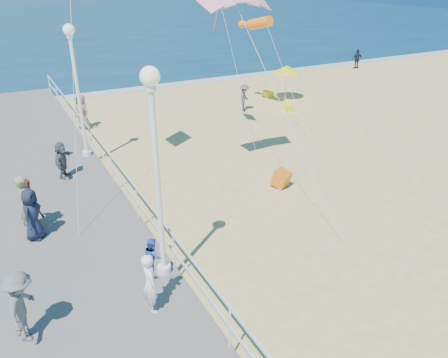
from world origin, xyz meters
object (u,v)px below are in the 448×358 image
woman_holding_toddler (150,283)px  spectator_5 (62,160)px  toddler_held (153,257)px  lamp_post_far (76,79)px  spectator_3 (30,204)px  beach_umbrella (287,69)px  beach_walker_c (82,112)px  beach_chair_left (268,94)px  beach_walker_a (244,98)px  beach_walker_b (357,59)px  spectator_6 (28,205)px  beach_chair_right (288,108)px  spectator_4 (32,214)px  lamp_post_mid (156,157)px  box_kite (281,180)px  spectator_2 (22,306)px

woman_holding_toddler → spectator_5: bearing=7.2°
toddler_held → lamp_post_far: bearing=0.5°
spectator_3 → beach_umbrella: 18.82m
beach_walker_c → beach_chair_left: (11.99, 0.74, -0.72)m
beach_walker_a → beach_walker_b: size_ratio=1.00×
woman_holding_toddler → spectator_6: 5.25m
beach_umbrella → beach_chair_right: size_ratio=3.89×
lamp_post_far → woman_holding_toddler: lamp_post_far is taller
beach_umbrella → beach_chair_left: size_ratio=3.89×
woman_holding_toddler → spectator_6: size_ratio=0.81×
spectator_5 → beach_umbrella: beach_umbrella is taller
spectator_6 → spectator_4: bearing=-146.6°
toddler_held → spectator_3: (-2.12, 4.97, -0.52)m
woman_holding_toddler → beach_chair_right: bearing=-42.0°
woman_holding_toddler → beach_chair_left: woman_holding_toddler is taller
spectator_5 → beach_walker_c: 6.87m
spectator_3 → beach_walker_b: (27.12, 14.67, -0.42)m
beach_walker_c → lamp_post_mid: bearing=-31.3°
box_kite → beach_umbrella: beach_umbrella is taller
spectator_6 → beach_walker_a: bearing=-29.3°
lamp_post_far → spectator_2: 10.56m
lamp_post_far → lamp_post_mid: bearing=-90.0°
lamp_post_far → spectator_2: size_ratio=3.20×
lamp_post_mid → beach_chair_right: lamp_post_mid is taller
spectator_3 → beach_chair_left: (15.56, 10.56, -1.01)m
spectator_4 → lamp_post_mid: bearing=-106.2°
spectator_2 → spectator_6: bearing=13.0°
toddler_held → spectator_5: (-0.64, 8.25, -0.62)m
beach_chair_left → woman_holding_toddler: bearing=-130.9°
beach_walker_a → beach_umbrella: beach_umbrella is taller
spectator_3 → beach_walker_a: bearing=-65.3°
spectator_4 → box_kite: spectator_4 is taller
spectator_5 → spectator_6: bearing=-169.5°
spectator_6 → spectator_5: bearing=2.2°
beach_umbrella → spectator_2: bearing=-139.8°
toddler_held → spectator_6: spectator_6 is taller
spectator_3 → beach_umbrella: (16.20, 9.55, 0.70)m
woman_holding_toddler → beach_umbrella: (14.23, 14.67, 0.76)m
beach_umbrella → spectator_4: bearing=-147.8°
spectator_4 → beach_chair_left: bearing=-19.9°
spectator_2 → beach_walker_c: spectator_2 is taller
woman_holding_toddler → spectator_4: 4.87m
beach_walker_b → beach_umbrella: (-10.92, -5.12, 1.12)m
lamp_post_mid → beach_walker_a: 16.23m
spectator_2 → beach_walker_a: 18.75m
spectator_5 → beach_chair_right: size_ratio=2.56×
box_kite → beach_chair_right: 10.05m
spectator_3 → spectator_6: spectator_6 is taller
spectator_6 → box_kite: size_ratio=3.12×
toddler_held → spectator_5: bearing=8.3°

